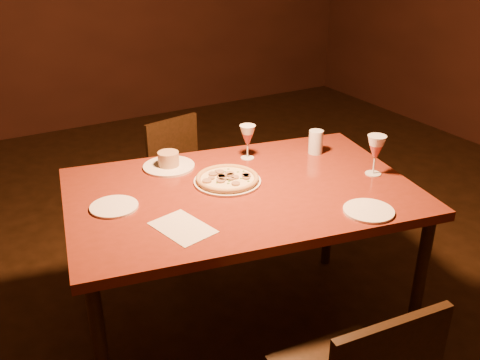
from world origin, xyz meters
TOP-DOWN VIEW (x-y plane):
  - floor at (0.00, 0.00)m, footprint 7.00×7.00m
  - dining_table at (-0.18, 0.07)m, footprint 1.64×1.22m
  - chair_far at (-0.02, 1.07)m, footprint 0.44×0.44m
  - pizza_plate at (-0.21, 0.16)m, footprint 0.30×0.30m
  - ramekin_saucer at (-0.37, 0.44)m, footprint 0.24×0.24m
  - wine_glass_far at (0.01, 0.35)m, footprint 0.08×0.08m
  - wine_glass_right at (0.42, -0.09)m, footprint 0.08×0.08m
  - water_tumbler at (0.34, 0.24)m, footprint 0.07×0.07m
  - side_plate_left at (-0.72, 0.18)m, footprint 0.20×0.20m
  - side_plate_near at (0.15, -0.36)m, footprint 0.20×0.20m
  - menu_card at (-0.54, -0.10)m, footprint 0.21×0.27m

SIDE VIEW (x-z plane):
  - floor at x=0.00m, z-range 0.00..0.00m
  - chair_far at x=-0.02m, z-range 0.05..0.81m
  - dining_table at x=-0.18m, z-range 0.33..1.13m
  - menu_card at x=-0.54m, z-range 0.80..0.80m
  - side_plate_left at x=-0.72m, z-range 0.80..0.81m
  - side_plate_near at x=0.15m, z-range 0.80..0.81m
  - pizza_plate at x=-0.21m, z-range 0.80..0.83m
  - ramekin_saucer at x=-0.37m, z-range 0.78..0.86m
  - water_tumbler at x=0.34m, z-range 0.80..0.92m
  - wine_glass_far at x=0.01m, z-range 0.80..0.97m
  - wine_glass_right at x=0.42m, z-range 0.80..0.98m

